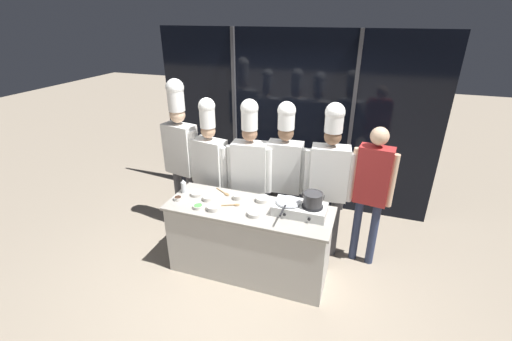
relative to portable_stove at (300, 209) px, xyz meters
The scene contains 23 objects.
ground_plane 1.11m from the portable_stove, behind, with size 24.00×24.00×0.00m, color gray.
window_wall_back 1.94m from the portable_stove, 107.49° to the left, with size 4.27×0.09×2.70m.
demo_counter 0.76m from the portable_stove, behind, with size 1.89×0.68×0.89m.
portable_stove is the anchor object (origin of this frame).
frying_pan 0.15m from the portable_stove, behind, with size 0.28×0.48×0.04m.
stock_pot 0.19m from the portable_stove, ahead, with size 0.23×0.21×0.15m.
squeeze_bottle_clear 1.44m from the portable_stove, behind, with size 0.06×0.06×0.18m.
prep_bowl_bean_sprouts 0.50m from the portable_stove, 157.32° to the right, with size 0.16×0.16×0.05m.
prep_bowl_scallions 1.13m from the portable_stove, 167.01° to the right, with size 0.12×0.12×0.04m.
prep_bowl_shrimp 1.26m from the portable_stove, behind, with size 0.16×0.16×0.04m.
prep_bowl_chicken 0.76m from the portable_stove, behind, with size 0.12×0.12×0.06m.
prep_bowl_noodles 0.95m from the portable_stove, 166.42° to the right, with size 0.16×0.16×0.05m.
prep_bowl_ginger 0.49m from the portable_stove, 164.12° to the left, with size 0.17×0.17×0.05m.
prep_bowl_soy_glaze 1.42m from the portable_stove, behind, with size 0.10×0.10×0.04m.
prep_bowl_onion 1.08m from the portable_stove, behind, with size 0.14×0.14×0.05m.
serving_spoon_slotted 0.96m from the portable_stove, behind, with size 0.23×0.16×0.02m.
serving_spoon_solid 0.75m from the portable_stove, behind, with size 0.21×0.12×0.02m.
chef_head 1.91m from the portable_stove, 161.61° to the left, with size 0.57×0.31×2.14m.
chef_sous 1.44m from the portable_stove, 158.16° to the left, with size 0.56×0.30×1.94m.
chef_line 0.95m from the portable_stove, 145.41° to the left, with size 0.57×0.27×1.97m.
chef_pastry 0.75m from the portable_stove, 118.49° to the left, with size 0.57×0.24×1.95m.
chef_apprentice 0.65m from the portable_stove, 69.67° to the left, with size 0.58×0.28×2.00m.
person_guest 0.93m from the portable_stove, 39.35° to the left, with size 0.49×0.24×1.77m.
Camera 1 is at (1.16, -3.10, 2.88)m, focal length 24.00 mm.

